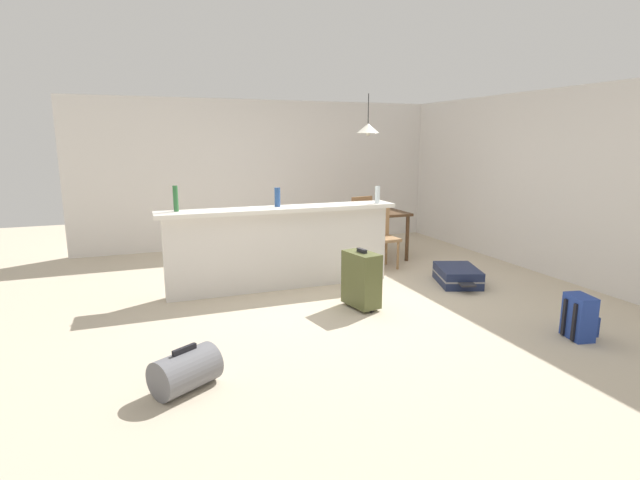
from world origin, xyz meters
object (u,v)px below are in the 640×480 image
bottle_clear (377,195)px  dining_chair_near_partition (380,232)px  bottle_green (176,199)px  suitcase_flat_navy (457,276)px  dining_table (369,218)px  pendant_lamp (368,128)px  dining_chair_far_side (358,221)px  suitcase_upright_olive (361,279)px  backpack_blue (580,318)px  bottle_blue (277,197)px  duffel_bag_grey (186,371)px

bottle_clear → dining_chair_near_partition: bearing=58.2°
bottle_green → suitcase_flat_navy: 3.64m
dining_table → pendant_lamp: (-0.05, -0.00, 1.35)m
dining_table → suitcase_flat_navy: dining_table is taller
dining_chair_near_partition → dining_chair_far_side: size_ratio=1.00×
bottle_green → bottle_clear: size_ratio=1.34×
bottle_clear → suitcase_upright_olive: 1.40m
bottle_green → suitcase_flat_navy: bottle_green is taller
bottle_clear → dining_chair_near_partition: 0.93m
dining_table → dining_chair_near_partition: size_ratio=1.18×
dining_chair_far_side → backpack_blue: bearing=-84.3°
backpack_blue → suitcase_upright_olive: bearing=136.0°
dining_table → dining_chair_near_partition: dining_chair_near_partition is taller
pendant_lamp → backpack_blue: size_ratio=1.46×
dining_chair_near_partition → backpack_blue: size_ratio=2.21×
dining_table → dining_chair_near_partition: bearing=-97.1°
dining_table → suitcase_flat_navy: size_ratio=1.23×
suitcase_flat_navy → suitcase_upright_olive: size_ratio=1.33×
bottle_blue → dining_chair_far_side: bottle_blue is taller
pendant_lamp → duffel_bag_grey: bearing=-133.5°
bottle_green → dining_table: bottle_green is taller
bottle_clear → dining_chair_near_partition: bottle_clear is taller
bottle_clear → pendant_lamp: 1.44m
bottle_blue → duffel_bag_grey: size_ratio=0.41×
bottle_clear → pendant_lamp: size_ratio=0.36×
backpack_blue → bottle_blue: bearing=130.4°
suitcase_upright_olive → backpack_blue: size_ratio=1.60×
bottle_green → dining_chair_near_partition: (2.86, 0.42, -0.66)m
dining_chair_near_partition → backpack_blue: 3.08m
dining_chair_near_partition → bottle_clear: bearing=-121.8°
dining_chair_far_side → bottle_clear: bearing=-106.8°
bottle_blue → duffel_bag_grey: 2.82m
bottle_blue → dining_chair_near_partition: bearing=15.1°
pendant_lamp → suitcase_upright_olive: size_ratio=0.92×
pendant_lamp → suitcase_upright_olive: (-1.04, -2.03, -1.67)m
pendant_lamp → suitcase_upright_olive: bearing=-117.2°
suitcase_upright_olive → duffel_bag_grey: (-2.01, -1.19, -0.18)m
suitcase_upright_olive → bottle_green: bearing=149.1°
backpack_blue → duffel_bag_grey: backpack_blue is taller
bottle_blue → dining_table: (1.73, 0.95, -0.50)m
dining_table → pendant_lamp: bearing=-176.3°
bottle_clear → backpack_blue: (0.89, -2.43, -0.94)m
bottle_green → dining_chair_far_side: bottle_green is taller
dining_table → dining_chair_far_side: dining_chair_far_side is taller
bottle_clear → suitcase_flat_navy: bottle_clear is taller
duffel_bag_grey → bottle_green: bearing=85.8°
backpack_blue → dining_chair_near_partition: bearing=99.8°
suitcase_flat_navy → duffel_bag_grey: duffel_bag_grey is taller
dining_table → duffel_bag_grey: (-3.09, -3.22, -0.50)m
dining_chair_far_side → suitcase_upright_olive: bearing=-114.2°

